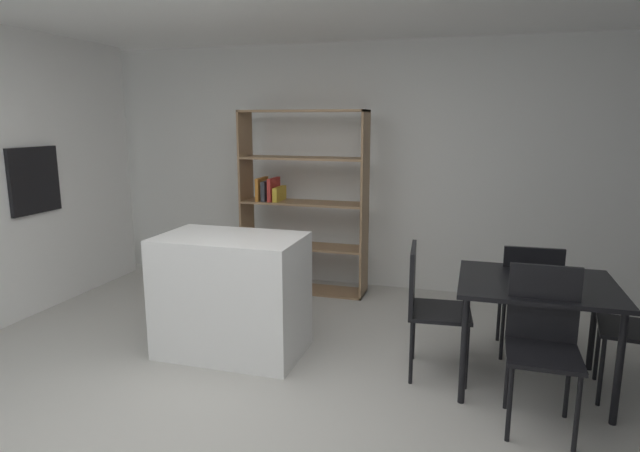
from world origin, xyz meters
name	(u,v)px	position (x,y,z in m)	size (l,w,h in m)	color
ground_plane	(231,418)	(0.00, 0.00, 0.00)	(8.88, 8.88, 0.00)	beige
back_partition	(346,167)	(0.00, 2.92, 1.30)	(6.47, 0.06, 2.60)	silver
built_in_oven	(34,180)	(-2.54, 1.23, 1.26)	(0.06, 0.56, 0.61)	black
kitchen_island	(232,295)	(-0.41, 0.89, 0.47)	(1.10, 0.68, 0.93)	white
open_bookshelf	(297,209)	(-0.42, 2.51, 0.89)	(1.32, 0.35, 1.90)	#997551
dining_table	(536,293)	(1.80, 0.97, 0.66)	(1.01, 0.87, 0.74)	black
dining_chair_near	(543,333)	(1.80, 0.51, 0.56)	(0.41, 0.43, 0.95)	black
dining_chair_island_side	(426,298)	(1.07, 0.96, 0.56)	(0.46, 0.49, 0.93)	black
dining_chair_far	(529,290)	(1.80, 1.43, 0.54)	(0.43, 0.44, 0.89)	black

